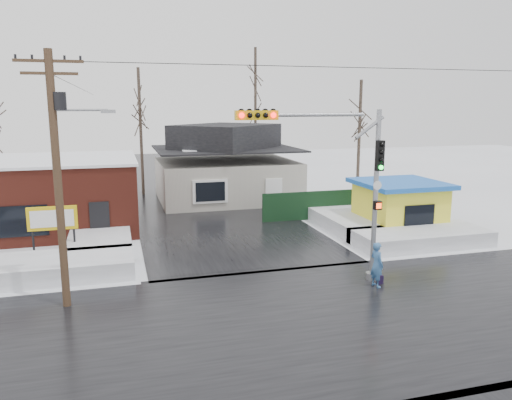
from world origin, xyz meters
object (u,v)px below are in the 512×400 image
object	(u,v)px
traffic_signal	(341,173)
utility_pole	(59,166)
kiosk	(399,206)
marquee_sign	(52,220)
pedestrian	(377,265)

from	to	relation	value
traffic_signal	utility_pole	bearing A→B (deg)	177.05
kiosk	marquee_sign	bearing A→B (deg)	-178.45
kiosk	pedestrian	distance (m)	9.71
marquee_sign	traffic_signal	bearing A→B (deg)	-29.72
utility_pole	pedestrian	distance (m)	12.47
marquee_sign	kiosk	bearing A→B (deg)	1.55
pedestrian	marquee_sign	bearing A→B (deg)	50.18
traffic_signal	utility_pole	world-z (taller)	utility_pole
utility_pole	marquee_sign	xyz separation A→B (m)	(-1.07, 5.99, -3.19)
utility_pole	pedestrian	world-z (taller)	utility_pole
kiosk	pedestrian	xyz separation A→B (m)	(-5.76, -7.80, -0.55)
utility_pole	traffic_signal	bearing A→B (deg)	-2.95
kiosk	utility_pole	bearing A→B (deg)	-159.56
marquee_sign	pedestrian	xyz separation A→B (m)	(12.74, -7.30, -1.01)
traffic_signal	pedestrian	size ratio (longest dim) A/B	3.84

